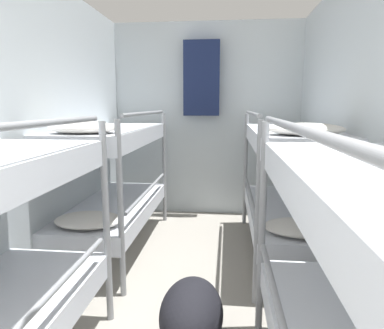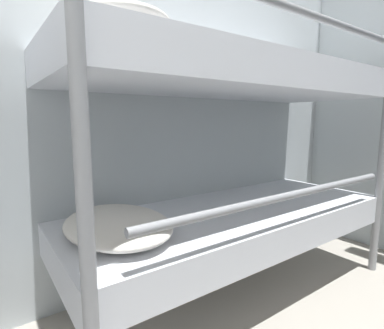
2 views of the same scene
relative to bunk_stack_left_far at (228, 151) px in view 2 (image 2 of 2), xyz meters
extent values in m
cylinder|color=gray|center=(0.34, -0.80, -0.11)|extent=(0.04, 0.04, 1.33)
cylinder|color=gray|center=(0.34, 0.92, -0.11)|extent=(0.04, 0.04, 1.33)
cube|color=silver|center=(-0.01, 0.06, -0.38)|extent=(0.68, 1.77, 0.15)
ellipsoid|color=silver|center=(-0.01, -0.58, -0.26)|extent=(0.55, 0.40, 0.09)
cylinder|color=gray|center=(0.34, 0.06, -0.17)|extent=(0.03, 1.50, 0.03)
cube|color=silver|center=(-0.01, 0.06, 0.36)|extent=(0.68, 1.77, 0.15)
ellipsoid|color=silver|center=(-0.01, -0.58, 0.48)|extent=(0.55, 0.40, 0.09)
cylinder|color=gray|center=(0.34, 0.06, 0.58)|extent=(0.03, 1.50, 0.03)
camera|label=1|loc=(1.10, -3.12, 0.65)|focal=32.00mm
camera|label=2|loc=(1.10, -1.01, 0.15)|focal=28.00mm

